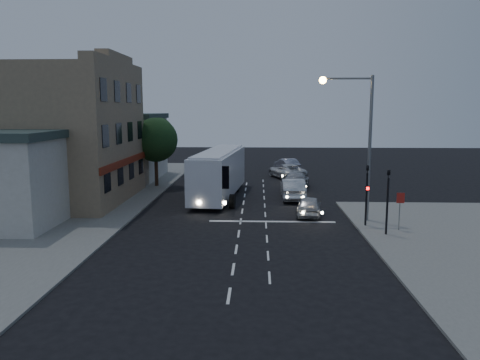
{
  "coord_description": "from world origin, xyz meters",
  "views": [
    {
      "loc": [
        1.08,
        -27.01,
        7.09
      ],
      "look_at": [
        -0.16,
        5.05,
        2.2
      ],
      "focal_mm": 35.0,
      "sensor_mm": 36.0,
      "label": 1
    }
  ],
  "objects_px": {
    "car_sedan_a": "(293,189)",
    "street_tree": "(155,138)",
    "car_sedan_c": "(287,171)",
    "car_suv": "(309,206)",
    "traffic_signal_side": "(388,194)",
    "tour_bus": "(219,172)",
    "car_extra": "(287,165)",
    "car_sedan_b": "(296,180)",
    "regulatory_sign": "(400,205)",
    "streetlight": "(360,131)",
    "traffic_signal_main": "(367,188)"
  },
  "relations": [
    {
      "from": "car_extra",
      "to": "streetlight",
      "type": "bearing_deg",
      "value": 80.27
    },
    {
      "from": "tour_bus",
      "to": "car_extra",
      "type": "xyz_separation_m",
      "value": [
        6.43,
        15.65,
        -1.3
      ]
    },
    {
      "from": "car_suv",
      "to": "car_sedan_c",
      "type": "relative_size",
      "value": 0.72
    },
    {
      "from": "car_sedan_b",
      "to": "streetlight",
      "type": "distance_m",
      "value": 13.69
    },
    {
      "from": "car_suv",
      "to": "regulatory_sign",
      "type": "relative_size",
      "value": 1.77
    },
    {
      "from": "traffic_signal_side",
      "to": "regulatory_sign",
      "type": "xyz_separation_m",
      "value": [
        1.0,
        0.96,
        -0.82
      ]
    },
    {
      "from": "car_extra",
      "to": "street_tree",
      "type": "distance_m",
      "value": 17.05
    },
    {
      "from": "tour_bus",
      "to": "car_extra",
      "type": "distance_m",
      "value": 16.97
    },
    {
      "from": "tour_bus",
      "to": "street_tree",
      "type": "height_order",
      "value": "street_tree"
    },
    {
      "from": "car_sedan_c",
      "to": "traffic_signal_main",
      "type": "bearing_deg",
      "value": 80.45
    },
    {
      "from": "streetlight",
      "to": "street_tree",
      "type": "bearing_deg",
      "value": 140.49
    },
    {
      "from": "regulatory_sign",
      "to": "traffic_signal_side",
      "type": "bearing_deg",
      "value": -136.08
    },
    {
      "from": "tour_bus",
      "to": "car_sedan_c",
      "type": "height_order",
      "value": "tour_bus"
    },
    {
      "from": "car_sedan_c",
      "to": "car_sedan_a",
      "type": "bearing_deg",
      "value": 69.32
    },
    {
      "from": "car_sedan_a",
      "to": "regulatory_sign",
      "type": "relative_size",
      "value": 2.25
    },
    {
      "from": "car_sedan_c",
      "to": "street_tree",
      "type": "xyz_separation_m",
      "value": [
        -12.29,
        -5.85,
        3.75
      ]
    },
    {
      "from": "traffic_signal_side",
      "to": "streetlight",
      "type": "height_order",
      "value": "streetlight"
    },
    {
      "from": "car_suv",
      "to": "car_sedan_b",
      "type": "height_order",
      "value": "car_sedan_b"
    },
    {
      "from": "car_extra",
      "to": "traffic_signal_main",
      "type": "relative_size",
      "value": 1.13
    },
    {
      "from": "car_sedan_b",
      "to": "street_tree",
      "type": "height_order",
      "value": "street_tree"
    },
    {
      "from": "car_sedan_b",
      "to": "street_tree",
      "type": "relative_size",
      "value": 0.83
    },
    {
      "from": "traffic_signal_main",
      "to": "car_sedan_a",
      "type": "bearing_deg",
      "value": 113.22
    },
    {
      "from": "car_sedan_a",
      "to": "streetlight",
      "type": "bearing_deg",
      "value": 115.27
    },
    {
      "from": "regulatory_sign",
      "to": "streetlight",
      "type": "xyz_separation_m",
      "value": [
        -1.96,
        2.44,
        4.14
      ]
    },
    {
      "from": "car_sedan_c",
      "to": "car_extra",
      "type": "distance_m",
      "value": 5.03
    },
    {
      "from": "traffic_signal_main",
      "to": "streetlight",
      "type": "xyz_separation_m",
      "value": [
        -0.26,
        1.42,
        3.31
      ]
    },
    {
      "from": "car_suv",
      "to": "car_extra",
      "type": "xyz_separation_m",
      "value": [
        -0.14,
        22.09,
        0.1
      ]
    },
    {
      "from": "traffic_signal_side",
      "to": "tour_bus",
      "type": "bearing_deg",
      "value": 132.11
    },
    {
      "from": "tour_bus",
      "to": "streetlight",
      "type": "height_order",
      "value": "streetlight"
    },
    {
      "from": "car_sedan_c",
      "to": "street_tree",
      "type": "height_order",
      "value": "street_tree"
    },
    {
      "from": "tour_bus",
      "to": "car_sedan_c",
      "type": "bearing_deg",
      "value": 65.44
    },
    {
      "from": "car_suv",
      "to": "car_sedan_a",
      "type": "height_order",
      "value": "car_sedan_a"
    },
    {
      "from": "car_sedan_a",
      "to": "street_tree",
      "type": "relative_size",
      "value": 0.8
    },
    {
      "from": "traffic_signal_main",
      "to": "streetlight",
      "type": "bearing_deg",
      "value": 100.2
    },
    {
      "from": "car_extra",
      "to": "street_tree",
      "type": "height_order",
      "value": "street_tree"
    },
    {
      "from": "car_suv",
      "to": "streetlight",
      "type": "relative_size",
      "value": 0.43
    },
    {
      "from": "car_sedan_a",
      "to": "car_sedan_c",
      "type": "distance_m",
      "value": 11.35
    },
    {
      "from": "car_sedan_a",
      "to": "car_sedan_c",
      "type": "bearing_deg",
      "value": -91.43
    },
    {
      "from": "car_sedan_b",
      "to": "street_tree",
      "type": "xyz_separation_m",
      "value": [
        -12.71,
        0.39,
        3.76
      ]
    },
    {
      "from": "tour_bus",
      "to": "street_tree",
      "type": "bearing_deg",
      "value": 147.56
    },
    {
      "from": "car_suv",
      "to": "traffic_signal_side",
      "type": "bearing_deg",
      "value": 135.11
    },
    {
      "from": "car_sedan_c",
      "to": "streetlight",
      "type": "relative_size",
      "value": 0.6
    },
    {
      "from": "car_suv",
      "to": "car_sedan_b",
      "type": "bearing_deg",
      "value": -81.86
    },
    {
      "from": "tour_bus",
      "to": "streetlight",
      "type": "relative_size",
      "value": 1.4
    },
    {
      "from": "car_sedan_a",
      "to": "tour_bus",
      "type": "bearing_deg",
      "value": -7.11
    },
    {
      "from": "traffic_signal_main",
      "to": "car_extra",
      "type": "bearing_deg",
      "value": 97.29
    },
    {
      "from": "tour_bus",
      "to": "street_tree",
      "type": "distance_m",
      "value": 8.18
    },
    {
      "from": "car_extra",
      "to": "regulatory_sign",
      "type": "bearing_deg",
      "value": 83.8
    },
    {
      "from": "car_suv",
      "to": "car_sedan_c",
      "type": "xyz_separation_m",
      "value": [
        -0.44,
        17.07,
        0.08
      ]
    },
    {
      "from": "car_extra",
      "to": "traffic_signal_side",
      "type": "xyz_separation_m",
      "value": [
        3.91,
        -27.09,
        1.66
      ]
    }
  ]
}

